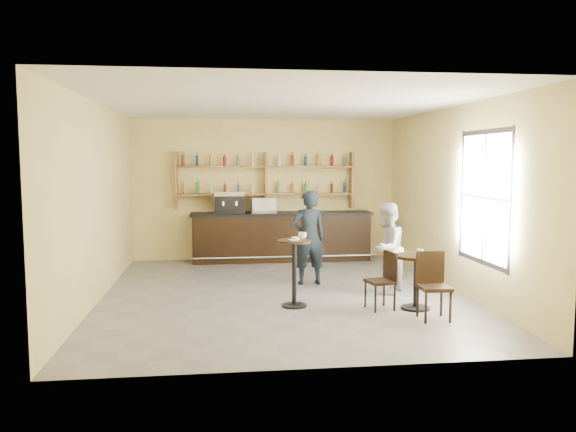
{
  "coord_description": "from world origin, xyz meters",
  "views": [
    {
      "loc": [
        -1.04,
        -9.36,
        2.27
      ],
      "look_at": [
        0.2,
        0.8,
        1.25
      ],
      "focal_mm": 35.0,
      "sensor_mm": 36.0,
      "label": 1
    }
  ],
  "objects": [
    {
      "name": "wall_left",
      "position": [
        -3.0,
        0.0,
        1.6
      ],
      "size": [
        0.0,
        7.0,
        7.0
      ],
      "primitive_type": "plane",
      "rotation": [
        1.57,
        0.0,
        1.57
      ],
      "color": "#DFCC7F",
      "rests_on": "floor"
    },
    {
      "name": "window_pane",
      "position": [
        2.99,
        -1.2,
        1.7
      ],
      "size": [
        0.0,
        2.0,
        2.0
      ],
      "primitive_type": "plane",
      "rotation": [
        1.57,
        0.0,
        -1.57
      ],
      "color": "white",
      "rests_on": "wall_right"
    },
    {
      "name": "shelf_unit",
      "position": [
        0.0,
        3.37,
        1.81
      ],
      "size": [
        4.0,
        0.26,
        1.4
      ],
      "primitive_type": null,
      "color": "brown",
      "rests_on": "wall_back"
    },
    {
      "name": "chair_west",
      "position": [
        1.37,
        -1.2,
        0.44
      ],
      "size": [
        0.46,
        0.46,
        0.88
      ],
      "primitive_type": null,
      "rotation": [
        0.0,
        0.0,
        -1.35
      ],
      "color": "black",
      "rests_on": "floor"
    },
    {
      "name": "wall_right",
      "position": [
        3.0,
        0.0,
        1.6
      ],
      "size": [
        0.0,
        7.0,
        7.0
      ],
      "primitive_type": "plane",
      "rotation": [
        1.57,
        0.0,
        -1.57
      ],
      "color": "#DFCC7F",
      "rests_on": "floor"
    },
    {
      "name": "cafe_table",
      "position": [
        1.92,
        -1.25,
        0.42
      ],
      "size": [
        0.88,
        0.88,
        0.84
      ],
      "primitive_type": null,
      "rotation": [
        0.0,
        0.0,
        -0.43
      ],
      "color": "black",
      "rests_on": "floor"
    },
    {
      "name": "man_main",
      "position": [
        0.56,
        0.67,
        0.87
      ],
      "size": [
        0.66,
        0.45,
        1.73
      ],
      "primitive_type": "imported",
      "rotation": [
        0.0,
        0.0,
        3.2
      ],
      "color": "black",
      "rests_on": "floor"
    },
    {
      "name": "floor",
      "position": [
        0.0,
        0.0,
        0.0
      ],
      "size": [
        7.0,
        7.0,
        0.0
      ],
      "primitive_type": "plane",
      "color": "slate",
      "rests_on": "ground"
    },
    {
      "name": "window_frame",
      "position": [
        2.99,
        -1.2,
        1.7
      ],
      "size": [
        0.04,
        1.7,
        2.1
      ],
      "primitive_type": null,
      "color": "black",
      "rests_on": "wall_right"
    },
    {
      "name": "cup_cafe",
      "position": [
        1.97,
        -1.25,
        0.88
      ],
      "size": [
        0.11,
        0.11,
        0.09
      ],
      "primitive_type": "imported",
      "rotation": [
        0.0,
        0.0,
        -0.17
      ],
      "color": "white",
      "rests_on": "cafe_table"
    },
    {
      "name": "chair_south",
      "position": [
        1.97,
        -1.85,
        0.48
      ],
      "size": [
        0.43,
        0.43,
        0.96
      ],
      "primitive_type": null,
      "rotation": [
        0.0,
        0.0,
        -0.03
      ],
      "color": "black",
      "rests_on": "floor"
    },
    {
      "name": "patron_second",
      "position": [
        1.77,
        -0.2,
        0.78
      ],
      "size": [
        0.93,
        0.96,
        1.55
      ],
      "primitive_type": "imported",
      "rotation": [
        0.0,
        0.0,
        -2.23
      ],
      "color": "#A9A9AE",
      "rests_on": "floor"
    },
    {
      "name": "liquor_bottles",
      "position": [
        0.0,
        3.37,
        1.98
      ],
      "size": [
        3.68,
        0.1,
        1.0
      ],
      "primitive_type": null,
      "color": "#8C5919",
      "rests_on": "shelf_unit"
    },
    {
      "name": "donut",
      "position": [
        0.1,
        -0.88,
        1.07
      ],
      "size": [
        0.15,
        0.15,
        0.04
      ],
      "primitive_type": "torus",
      "rotation": [
        0.0,
        0.0,
        0.25
      ],
      "color": "gold",
      "rests_on": "napkin"
    },
    {
      "name": "wall_back",
      "position": [
        0.0,
        3.5,
        1.6
      ],
      "size": [
        7.0,
        0.0,
        7.0
      ],
      "primitive_type": "plane",
      "rotation": [
        1.57,
        0.0,
        0.0
      ],
      "color": "#DFCC7F",
      "rests_on": "floor"
    },
    {
      "name": "espresso_machine",
      "position": [
        -0.82,
        3.15,
        1.34
      ],
      "size": [
        0.67,
        0.43,
        0.48
      ],
      "primitive_type": null,
      "rotation": [
        0.0,
        0.0,
        0.0
      ],
      "color": "black",
      "rests_on": "bar_counter"
    },
    {
      "name": "wall_front",
      "position": [
        0.0,
        -3.5,
        1.6
      ],
      "size": [
        7.0,
        0.0,
        7.0
      ],
      "primitive_type": "plane",
      "rotation": [
        -1.57,
        0.0,
        0.0
      ],
      "color": "#DFCC7F",
      "rests_on": "floor"
    },
    {
      "name": "pastry_case",
      "position": [
        -0.06,
        3.15,
        1.26
      ],
      "size": [
        0.61,
        0.52,
        0.33
      ],
      "primitive_type": null,
      "rotation": [
        0.0,
        0.0,
        0.14
      ],
      "color": "silver",
      "rests_on": "bar_counter"
    },
    {
      "name": "napkin",
      "position": [
        0.09,
        -0.87,
        1.05
      ],
      "size": [
        0.2,
        0.2,
        0.0
      ],
      "primitive_type": "cube",
      "rotation": [
        0.0,
        0.0,
        0.28
      ],
      "color": "white",
      "rests_on": "pedestal_table"
    },
    {
      "name": "cup_pedestal",
      "position": [
        0.23,
        -0.77,
        1.1
      ],
      "size": [
        0.16,
        0.16,
        0.1
      ],
      "primitive_type": "imported",
      "rotation": [
        0.0,
        0.0,
        0.31
      ],
      "color": "white",
      "rests_on": "pedestal_table"
    },
    {
      "name": "bar_counter",
      "position": [
        0.34,
        3.15,
        0.55
      ],
      "size": [
        4.06,
        0.79,
        1.1
      ],
      "primitive_type": null,
      "color": "black",
      "rests_on": "floor"
    },
    {
      "name": "pedestal_table",
      "position": [
        0.09,
        -0.87,
        0.52
      ],
      "size": [
        0.62,
        0.62,
        1.05
      ],
      "primitive_type": null,
      "rotation": [
        0.0,
        0.0,
        -0.26
      ],
      "color": "black",
      "rests_on": "floor"
    },
    {
      "name": "ceiling",
      "position": [
        0.0,
        0.0,
        3.2
      ],
      "size": [
        7.0,
        7.0,
        0.0
      ],
      "primitive_type": "plane",
      "rotation": [
        3.14,
        0.0,
        0.0
      ],
      "color": "white",
      "rests_on": "wall_back"
    }
  ]
}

